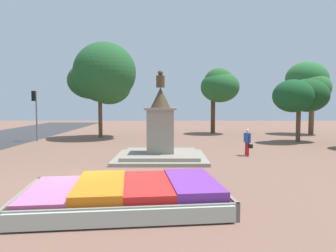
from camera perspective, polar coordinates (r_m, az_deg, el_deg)
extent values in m
plane|color=brown|center=(12.32, -14.07, -10.22)|extent=(93.21, 93.21, 0.00)
cube|color=#38281C|center=(9.93, -7.81, -12.24)|extent=(5.99, 4.00, 0.45)
cube|color=gray|center=(8.27, -8.01, -15.43)|extent=(5.80, 0.78, 0.49)
cube|color=gray|center=(11.60, -7.67, -9.77)|extent=(5.80, 0.78, 0.49)
cube|color=gray|center=(10.38, -24.19, -11.72)|extent=(0.52, 3.55, 0.49)
cube|color=gray|center=(10.28, 8.72, -11.57)|extent=(0.52, 3.55, 0.49)
cube|color=#D86699|center=(10.10, -19.66, -10.50)|extent=(1.72, 3.30, 0.11)
cube|color=orange|center=(9.87, -11.84, -10.22)|extent=(1.72, 3.30, 0.27)
cube|color=red|center=(9.85, -3.81, -10.30)|extent=(1.72, 3.30, 0.23)
cube|color=#72339E|center=(10.01, 4.10, -9.95)|extent=(1.72, 3.30, 0.27)
cube|color=#B2BCAD|center=(8.22, -8.01, -15.53)|extent=(5.53, 0.85, 0.40)
cube|color=gray|center=(17.82, -1.45, -5.46)|extent=(4.82, 4.82, 0.17)
cube|color=gray|center=(17.79, -1.45, -4.90)|extent=(3.97, 3.97, 0.17)
cube|color=gray|center=(17.64, -1.46, -0.94)|extent=(1.42, 1.42, 2.29)
cube|color=gray|center=(17.58, -1.47, 2.99)|extent=(1.67, 1.67, 0.12)
cone|color=#473823|center=(17.58, -1.47, 4.95)|extent=(1.06, 1.06, 1.09)
cylinder|color=#473823|center=(17.62, -1.48, 7.75)|extent=(0.45, 0.45, 0.63)
sphere|color=#473823|center=(17.66, -1.48, 9.22)|extent=(0.28, 0.28, 0.28)
cylinder|color=#473823|center=(17.91, -1.52, 8.09)|extent=(0.14, 0.51, 0.48)
cylinder|color=slate|center=(28.05, -22.05, 1.60)|extent=(0.12, 0.12, 4.01)
cube|color=black|center=(28.13, -22.50, 4.86)|extent=(0.26, 0.30, 0.80)
cylinder|color=#4B0808|center=(28.20, -22.77, 5.39)|extent=(0.04, 0.14, 0.14)
cylinder|color=#543E08|center=(28.19, -22.75, 4.85)|extent=(0.04, 0.14, 0.14)
cylinder|color=green|center=(28.19, -22.74, 4.31)|extent=(0.04, 0.14, 0.14)
cylinder|color=red|center=(19.51, 13.30, -3.86)|extent=(0.13, 0.13, 0.77)
cylinder|color=red|center=(19.37, 13.63, -3.92)|extent=(0.13, 0.13, 0.77)
cube|color=#264CA5|center=(19.36, 13.49, -1.97)|extent=(0.36, 0.44, 0.54)
cylinder|color=#264CA5|center=(19.55, 13.06, -1.99)|extent=(0.09, 0.09, 0.52)
cylinder|color=#264CA5|center=(19.18, 13.94, -2.11)|extent=(0.09, 0.09, 0.52)
sphere|color=beige|center=(19.33, 13.51, -0.79)|extent=(0.20, 0.20, 0.20)
cube|color=black|center=(19.18, 14.03, -3.43)|extent=(0.23, 0.30, 0.22)
cylinder|color=brown|center=(27.64, 21.58, -0.02)|extent=(0.34, 0.34, 2.46)
ellipsoid|color=#1A4A23|center=(28.08, 23.01, 4.93)|extent=(3.33, 2.94, 2.61)
ellipsoid|color=#174B24|center=(26.72, 20.81, 4.93)|extent=(3.09, 2.85, 2.50)
cylinder|color=#4C3823|center=(33.75, 7.68, 1.62)|extent=(0.44, 0.44, 3.34)
ellipsoid|color=#245D2C|center=(33.15, 8.88, 6.74)|extent=(3.83, 4.16, 3.06)
ellipsoid|color=#245827|center=(33.12, 8.68, 7.53)|extent=(2.96, 3.18, 2.78)
cylinder|color=brown|center=(34.77, 23.53, 1.19)|extent=(0.48, 0.48, 3.09)
ellipsoid|color=#2A6833|center=(35.36, 22.88, 7.54)|extent=(4.14, 3.82, 3.43)
ellipsoid|color=#2B6932|center=(34.86, 23.55, 6.15)|extent=(3.75, 3.47, 3.02)
cylinder|color=brown|center=(29.71, -11.84, 1.18)|extent=(0.35, 0.35, 3.25)
ellipsoid|color=#265A2A|center=(29.89, -13.34, 7.72)|extent=(4.21, 3.62, 3.26)
ellipsoid|color=#23592B|center=(28.72, -11.12, 9.14)|extent=(5.32, 5.20, 5.14)
ellipsoid|color=#205C27|center=(30.44, -10.35, 7.02)|extent=(4.00, 3.73, 3.50)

